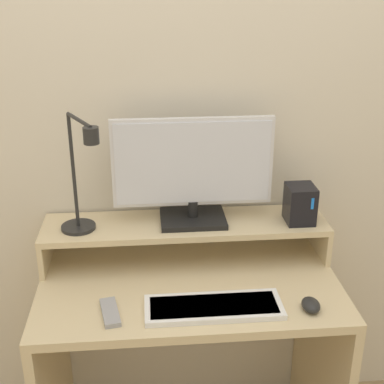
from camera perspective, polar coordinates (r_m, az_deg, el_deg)
The scene contains 9 objects.
wall_back at distance 1.93m, azimuth -1.12°, elevation 7.92°, with size 6.00×0.05×2.50m.
desk at distance 1.97m, azimuth -0.25°, elevation -15.54°, with size 1.01×0.57×0.77m.
monitor_shelf at distance 1.91m, azimuth -0.71°, elevation -3.85°, with size 1.01×0.23×0.14m.
monitor at distance 1.84m, azimuth 0.09°, elevation 2.35°, with size 0.56×0.18×0.38m.
desk_lamp at distance 1.77m, azimuth -11.73°, elevation 0.69°, with size 0.17×0.25×0.41m.
router_dock at distance 1.92m, azimuth 11.45°, elevation -1.25°, with size 0.10×0.11×0.14m.
keyboard at distance 1.69m, azimuth 2.33°, elevation -12.15°, with size 0.43×0.15×0.02m.
mouse at distance 1.73m, azimuth 12.56°, elevation -11.68°, with size 0.06×0.08×0.04m.
remote_control at distance 1.69m, azimuth -8.73°, elevation -12.57°, with size 0.07×0.15×0.02m.
Camera 1 is at (-0.13, -1.25, 1.75)m, focal length 50.00 mm.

